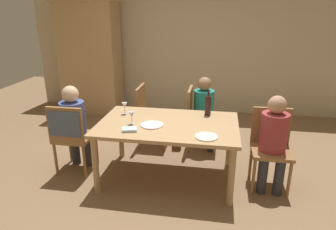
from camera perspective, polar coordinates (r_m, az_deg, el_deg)
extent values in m
plane|color=#846647|center=(3.86, 0.00, -11.66)|extent=(10.00, 10.00, 0.00)
cube|color=beige|center=(6.03, 4.51, 13.43)|extent=(6.40, 0.12, 2.70)
cube|color=tan|center=(6.12, -14.44, 10.14)|extent=(1.10, 0.56, 2.10)
cube|color=tan|center=(3.54, 0.00, -1.83)|extent=(1.63, 1.04, 0.04)
cylinder|color=tan|center=(3.51, -13.54, -9.25)|extent=(0.07, 0.07, 0.69)
cylinder|color=tan|center=(3.26, 11.87, -11.49)|extent=(0.07, 0.07, 0.69)
cylinder|color=tan|center=(4.26, -8.90, -3.53)|extent=(0.07, 0.07, 0.69)
cylinder|color=tan|center=(4.06, 11.56, -4.92)|extent=(0.07, 0.07, 0.69)
cylinder|color=olive|center=(4.33, -17.99, -5.69)|extent=(0.04, 0.04, 0.44)
cylinder|color=olive|center=(4.18, -13.33, -6.21)|extent=(0.04, 0.04, 0.44)
cylinder|color=olive|center=(4.04, -20.43, -7.92)|extent=(0.04, 0.04, 0.44)
cylinder|color=olive|center=(3.87, -15.49, -8.60)|extent=(0.04, 0.04, 0.44)
cube|color=olive|center=(4.00, -17.15, -3.99)|extent=(0.44, 0.44, 0.04)
cube|color=olive|center=(3.75, -18.85, -1.83)|extent=(0.44, 0.04, 0.44)
cube|color=#4C5B75|center=(3.74, -18.89, -1.51)|extent=(0.40, 0.07, 0.31)
cylinder|color=olive|center=(4.69, 9.00, -2.93)|extent=(0.04, 0.04, 0.44)
cylinder|color=olive|center=(4.34, 8.89, -4.85)|extent=(0.04, 0.04, 0.44)
cylinder|color=olive|center=(4.71, 4.38, -2.66)|extent=(0.04, 0.04, 0.44)
cylinder|color=olive|center=(4.36, 3.88, -4.54)|extent=(0.04, 0.04, 0.44)
cube|color=olive|center=(4.43, 6.66, -0.87)|extent=(0.44, 0.44, 0.04)
cube|color=olive|center=(4.37, 4.16, 2.23)|extent=(0.04, 0.44, 0.44)
cylinder|color=olive|center=(3.64, 21.93, -11.35)|extent=(0.04, 0.04, 0.44)
cylinder|color=olive|center=(3.57, 15.87, -11.21)|extent=(0.04, 0.04, 0.44)
cylinder|color=olive|center=(3.96, 20.88, -8.55)|extent=(0.04, 0.04, 0.44)
cylinder|color=olive|center=(3.90, 15.36, -8.36)|extent=(0.04, 0.04, 0.44)
cube|color=olive|center=(3.65, 18.93, -6.53)|extent=(0.44, 0.44, 0.04)
cube|color=olive|center=(3.74, 18.90, -1.89)|extent=(0.44, 0.04, 0.44)
cylinder|color=olive|center=(4.75, 0.13, -2.39)|extent=(0.04, 0.04, 0.44)
cylinder|color=olive|center=(4.40, -0.70, -4.23)|extent=(0.04, 0.04, 0.44)
cylinder|color=olive|center=(4.82, -4.33, -2.09)|extent=(0.04, 0.04, 0.44)
cylinder|color=olive|center=(4.48, -5.49, -3.88)|extent=(0.04, 0.04, 0.44)
cube|color=olive|center=(4.52, -2.64, -0.32)|extent=(0.44, 0.44, 0.04)
cube|color=olive|center=(4.49, -5.19, 2.71)|extent=(0.04, 0.44, 0.44)
cylinder|color=#33333D|center=(4.25, -17.11, -5.98)|extent=(0.11, 0.11, 0.46)
cylinder|color=#33333D|center=(4.17, -14.87, -6.23)|extent=(0.11, 0.11, 0.46)
cylinder|color=#475699|center=(3.92, -17.49, -0.89)|extent=(0.30, 0.30, 0.46)
sphere|color=beige|center=(3.82, -18.00, 3.78)|extent=(0.20, 0.20, 0.20)
cylinder|color=#33333D|center=(4.59, 8.28, -3.27)|extent=(0.11, 0.11, 0.46)
cylinder|color=#33333D|center=(4.43, 8.20, -4.14)|extent=(0.11, 0.11, 0.46)
cylinder|color=teal|center=(4.36, 6.77, 1.84)|extent=(0.29, 0.29, 0.44)
sphere|color=#996B4C|center=(4.27, 6.94, 5.87)|extent=(0.19, 0.19, 0.19)
cylinder|color=#33333D|center=(3.65, 20.25, -10.79)|extent=(0.11, 0.11, 0.46)
cylinder|color=#33333D|center=(3.62, 17.41, -10.72)|extent=(0.11, 0.11, 0.46)
cylinder|color=#9E383D|center=(3.56, 19.33, -3.22)|extent=(0.30, 0.30, 0.46)
sphere|color=tan|center=(3.45, 19.95, 1.82)|extent=(0.20, 0.20, 0.20)
cylinder|color=black|center=(3.79, 7.55, 1.45)|extent=(0.08, 0.08, 0.21)
sphere|color=black|center=(3.75, 7.63, 3.14)|extent=(0.08, 0.08, 0.08)
cylinder|color=black|center=(3.74, 7.67, 4.01)|extent=(0.03, 0.03, 0.10)
cylinder|color=silver|center=(3.87, -8.14, 0.26)|extent=(0.06, 0.06, 0.00)
cylinder|color=silver|center=(3.86, -8.16, 0.77)|extent=(0.01, 0.01, 0.07)
cone|color=silver|center=(3.84, -8.22, 1.79)|extent=(0.07, 0.07, 0.07)
cylinder|color=silver|center=(3.54, -6.82, -1.61)|extent=(0.06, 0.06, 0.00)
cylinder|color=silver|center=(3.52, -6.84, -1.05)|extent=(0.01, 0.01, 0.07)
cone|color=silver|center=(3.50, -6.89, 0.06)|extent=(0.07, 0.07, 0.07)
cylinder|color=white|center=(3.46, -3.08, -1.89)|extent=(0.26, 0.26, 0.01)
cylinder|color=white|center=(3.18, 7.27, -4.07)|extent=(0.24, 0.24, 0.01)
cube|color=#ADC6D6|center=(3.34, -7.28, -2.73)|extent=(0.19, 0.16, 0.03)
cube|color=brown|center=(4.60, 1.70, -4.67)|extent=(0.16, 0.29, 0.22)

